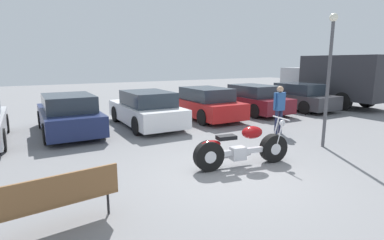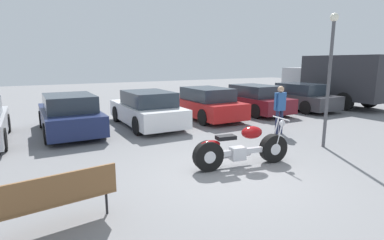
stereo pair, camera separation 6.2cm
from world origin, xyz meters
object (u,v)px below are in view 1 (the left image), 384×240
Objects in this scene: motorcycle at (242,148)px; parked_car_white at (146,109)px; lamp_post at (329,67)px; delivery_truck at (336,78)px; person_standing at (279,106)px; parked_car_maroon at (251,100)px; parked_car_dark_grey at (297,97)px; parked_car_red at (204,104)px; park_bench at (57,196)px; parked_car_navy at (69,115)px.

motorcycle is 0.58× the size of parked_car_white.
delivery_truck is at bearing 33.61° from lamp_post.
lamp_post is at bearing -91.41° from person_standing.
parked_car_maroon and parked_car_dark_grey have the same top height.
parked_car_white is at bearing 93.28° from motorcycle.
lamp_post is 2.23m from person_standing.
parked_car_red reaches higher than park_bench.
park_bench is 0.48× the size of lamp_post.
parked_car_red is 8.29m from delivery_truck.
parked_car_navy is 1.00× the size of parked_car_red.
parked_car_navy is 8.16m from parked_car_maroon.
parked_car_maroon is 1.00× the size of parked_car_dark_grey.
parked_car_red is (2.72, 0.22, 0.00)m from parked_car_white.
parked_car_white is 2.36× the size of park_bench.
parked_car_dark_grey is 1.12× the size of lamp_post.
parked_car_red reaches higher than motorcycle.
parked_car_navy is at bearing 149.80° from person_standing.
person_standing is at bearing -44.35° from parked_car_white.
parked_car_white reaches higher than park_bench.
person_standing is at bearing 21.62° from park_bench.
motorcycle is 0.42× the size of delivery_truck.
parked_car_dark_grey is at bearing 47.66° from lamp_post.
delivery_truck reaches higher than parked_car_navy.
parked_car_red is at bearing 97.32° from lamp_post.
parked_car_navy is at bearing 175.48° from parked_car_white.
parked_car_white is at bearing 123.35° from lamp_post.
parked_car_maroon reaches higher than motorcycle.
lamp_post is 2.28× the size of person_standing.
lamp_post is at bearing -82.68° from parked_car_red.
parked_car_red is 2.36× the size of park_bench.
person_standing is at bearing -78.41° from parked_car_red.
person_standing reaches higher than parked_car_dark_grey.
parked_car_red is at bearing 45.03° from park_bench.
person_standing is at bearing 88.59° from lamp_post.
motorcycle is 5.35m from parked_car_white.
park_bench is at bearing -171.70° from lamp_post.
parked_car_maroon is 0.72× the size of delivery_truck.
parked_car_red is at bearing 0.10° from parked_car_navy.
motorcycle is 0.58× the size of parked_car_maroon.
park_bench is 7.42m from lamp_post.
parked_car_red is at bearing -177.45° from parked_car_maroon.
park_bench is (-14.68, -6.05, -0.96)m from delivery_truck.
parked_car_maroon is at bearing 35.65° from park_bench.
parked_car_red is 2.56× the size of person_standing.
person_standing reaches higher than parked_car_red.
lamp_post is at bearing -146.39° from delivery_truck.
park_bench is at bearing -98.90° from parked_car_navy.
park_bench is (-9.17, -6.58, -0.09)m from parked_car_maroon.
parked_car_maroon is 6.12m from lamp_post.
park_bench is at bearing -158.38° from person_standing.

